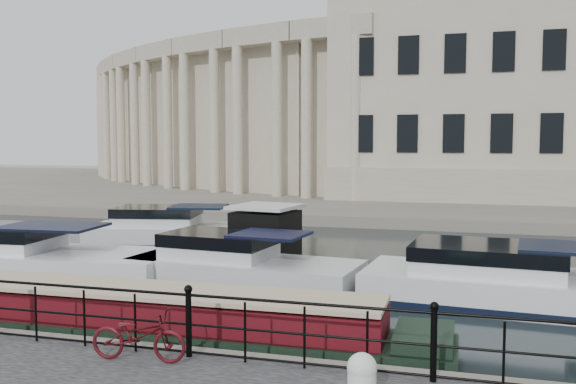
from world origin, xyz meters
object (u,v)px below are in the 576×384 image
object	(u,v)px
bicycle	(139,335)
mooring_bollard	(362,376)
harbour_hut	(266,241)
narrowboat	(132,327)

from	to	relation	value
bicycle	mooring_bollard	distance (m)	3.80
harbour_hut	narrowboat	bearing A→B (deg)	-83.47
bicycle	harbour_hut	world-z (taller)	harbour_hut
narrowboat	mooring_bollard	bearing A→B (deg)	-28.42
bicycle	narrowboat	bearing A→B (deg)	27.24
mooring_bollard	harbour_hut	distance (m)	11.71
bicycle	mooring_bollard	xyz separation A→B (m)	(3.77, -0.46, -0.13)
mooring_bollard	narrowboat	world-z (taller)	narrowboat
narrowboat	harbour_hut	distance (m)	7.95
mooring_bollard	narrowboat	xyz separation A→B (m)	(-5.20, 2.71, -0.49)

